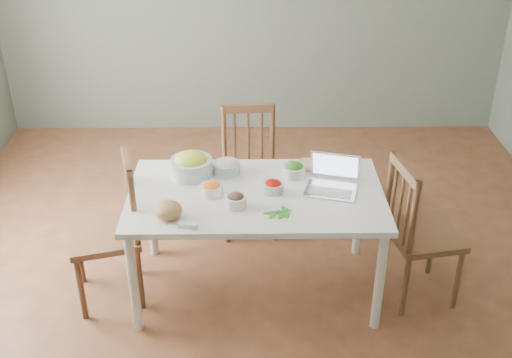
{
  "coord_description": "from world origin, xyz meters",
  "views": [
    {
      "loc": [
        -0.05,
        -3.56,
        2.8
      ],
      "look_at": [
        -0.01,
        -0.14,
        0.86
      ],
      "focal_mm": 43.95,
      "sensor_mm": 36.0,
      "label": 1
    }
  ],
  "objects_px": {
    "chair_far": "(250,174)",
    "chair_right": "(424,231)",
    "chair_left": "(104,231)",
    "bowl_squash": "(191,164)",
    "laptop": "(332,177)",
    "dining_table": "(256,242)",
    "bread_boule": "(168,210)"
  },
  "relations": [
    {
      "from": "chair_far",
      "to": "chair_right",
      "type": "height_order",
      "value": "chair_right"
    },
    {
      "from": "chair_left",
      "to": "bowl_squash",
      "type": "height_order",
      "value": "chair_left"
    },
    {
      "from": "chair_far",
      "to": "laptop",
      "type": "relative_size",
      "value": 3.07
    },
    {
      "from": "chair_far",
      "to": "chair_left",
      "type": "distance_m",
      "value": 1.24
    },
    {
      "from": "chair_left",
      "to": "bowl_squash",
      "type": "bearing_deg",
      "value": 102.9
    },
    {
      "from": "chair_right",
      "to": "bowl_squash",
      "type": "height_order",
      "value": "chair_right"
    },
    {
      "from": "dining_table",
      "to": "bowl_squash",
      "type": "distance_m",
      "value": 0.67
    },
    {
      "from": "chair_right",
      "to": "laptop",
      "type": "relative_size",
      "value": 3.16
    },
    {
      "from": "bowl_squash",
      "to": "bread_boule",
      "type": "bearing_deg",
      "value": -100.79
    },
    {
      "from": "dining_table",
      "to": "bread_boule",
      "type": "bearing_deg",
      "value": -151.18
    },
    {
      "from": "bowl_squash",
      "to": "laptop",
      "type": "bearing_deg",
      "value": -14.18
    },
    {
      "from": "bread_boule",
      "to": "bowl_squash",
      "type": "relative_size",
      "value": 0.6
    },
    {
      "from": "dining_table",
      "to": "bowl_squash",
      "type": "xyz_separation_m",
      "value": [
        -0.42,
        0.23,
        0.46
      ]
    },
    {
      "from": "bowl_squash",
      "to": "laptop",
      "type": "distance_m",
      "value": 0.93
    },
    {
      "from": "chair_left",
      "to": "bread_boule",
      "type": "relative_size",
      "value": 6.18
    },
    {
      "from": "laptop",
      "to": "bread_boule",
      "type": "bearing_deg",
      "value": -148.03
    },
    {
      "from": "chair_right",
      "to": "laptop",
      "type": "xyz_separation_m",
      "value": [
        -0.61,
        0.08,
        0.37
      ]
    },
    {
      "from": "dining_table",
      "to": "chair_left",
      "type": "xyz_separation_m",
      "value": [
        -0.98,
        -0.06,
        0.14
      ]
    },
    {
      "from": "dining_table",
      "to": "laptop",
      "type": "bearing_deg",
      "value": 0.83
    },
    {
      "from": "dining_table",
      "to": "chair_far",
      "type": "relative_size",
      "value": 1.66
    },
    {
      "from": "chair_left",
      "to": "dining_table",
      "type": "bearing_deg",
      "value": 78.62
    },
    {
      "from": "bread_boule",
      "to": "bowl_squash",
      "type": "bearing_deg",
      "value": 79.21
    },
    {
      "from": "chair_left",
      "to": "chair_far",
      "type": "bearing_deg",
      "value": 115.13
    },
    {
      "from": "dining_table",
      "to": "chair_far",
      "type": "bearing_deg",
      "value": 92.89
    },
    {
      "from": "dining_table",
      "to": "chair_left",
      "type": "relative_size",
      "value": 1.57
    },
    {
      "from": "chair_left",
      "to": "bowl_squash",
      "type": "xyz_separation_m",
      "value": [
        0.56,
        0.3,
        0.33
      ]
    },
    {
      "from": "dining_table",
      "to": "chair_left",
      "type": "height_order",
      "value": "chair_left"
    },
    {
      "from": "chair_left",
      "to": "chair_right",
      "type": "height_order",
      "value": "chair_left"
    },
    {
      "from": "bread_boule",
      "to": "laptop",
      "type": "xyz_separation_m",
      "value": [
        1.0,
        0.3,
        0.05
      ]
    },
    {
      "from": "chair_left",
      "to": "bread_boule",
      "type": "distance_m",
      "value": 0.59
    },
    {
      "from": "chair_far",
      "to": "bowl_squash",
      "type": "height_order",
      "value": "chair_far"
    },
    {
      "from": "bread_boule",
      "to": "bowl_squash",
      "type": "distance_m",
      "value": 0.53
    }
  ]
}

